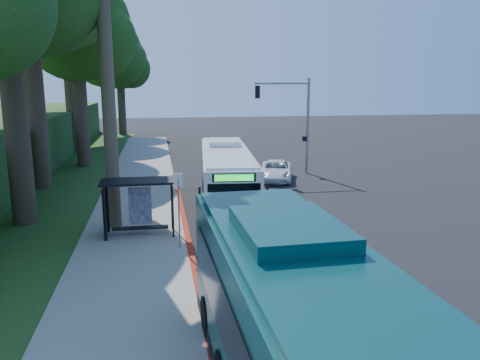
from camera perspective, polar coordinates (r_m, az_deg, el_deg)
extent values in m
plane|color=black|center=(24.72, 4.69, -3.83)|extent=(140.00, 140.00, 0.00)
cube|color=gray|center=(23.96, -12.50, -4.44)|extent=(4.50, 70.00, 0.12)
cube|color=#A02111|center=(20.14, -6.33, -7.32)|extent=(0.25, 30.00, 0.13)
cube|color=#234719|center=(29.58, -23.23, -2.11)|extent=(8.00, 70.00, 0.06)
cube|color=black|center=(20.45, -12.27, -0.15)|extent=(3.20, 1.50, 0.10)
cube|color=black|center=(20.86, -16.11, -3.79)|extent=(0.06, 1.30, 2.20)
cube|color=navy|center=(21.41, -12.07, -3.05)|extent=(1.00, 0.12, 1.70)
cube|color=black|center=(20.86, -12.04, -5.73)|extent=(2.40, 0.40, 0.06)
cube|color=black|center=(21.43, -15.82, -3.36)|extent=(0.08, 0.08, 2.40)
cube|color=black|center=(21.32, -8.30, -3.11)|extent=(0.08, 0.08, 2.40)
cube|color=black|center=(20.28, -16.13, -4.24)|extent=(0.08, 0.08, 2.40)
cube|color=black|center=(20.16, -8.18, -3.97)|extent=(0.08, 0.08, 2.40)
cylinder|color=gray|center=(18.74, -7.44, -4.21)|extent=(0.06, 0.06, 3.00)
cube|color=white|center=(18.41, -7.56, -0.02)|extent=(0.35, 0.04, 0.55)
cylinder|color=gray|center=(34.92, 8.26, 6.49)|extent=(0.20, 0.20, 7.00)
cylinder|color=gray|center=(34.21, 5.16, 11.65)|extent=(4.00, 0.14, 0.14)
cube|color=black|center=(33.79, 2.14, 10.67)|extent=(0.30, 0.30, 0.90)
cube|color=black|center=(34.94, 7.82, 5.02)|extent=(0.25, 0.25, 0.35)
cylinder|color=#4C3F2D|center=(21.61, -15.85, 10.99)|extent=(0.60, 0.60, 13.00)
cylinder|color=#382B1E|center=(23.91, -25.71, 7.31)|extent=(1.10, 1.10, 10.50)
cylinder|color=#382B1E|center=(31.88, -23.79, 9.55)|extent=(1.18, 1.18, 11.90)
cylinder|color=#382B1E|center=(39.49, -18.85, 8.62)|extent=(1.06, 1.06, 9.80)
sphere|color=#1F3F11|center=(39.68, -19.44, 17.32)|extent=(8.40, 8.40, 8.40)
sphere|color=#1F3F11|center=(38.12, -17.04, 16.03)|extent=(5.88, 5.88, 5.88)
sphere|color=#1F3F11|center=(41.28, -21.12, 15.78)|extent=(5.46, 5.46, 5.46)
cylinder|color=#382B1E|center=(47.67, -19.90, 9.82)|extent=(1.14, 1.14, 11.20)
sphere|color=#1F3F11|center=(48.02, -20.49, 18.03)|extent=(9.60, 9.60, 9.60)
sphere|color=#1F3F11|center=(46.18, -18.25, 16.86)|extent=(6.72, 6.72, 6.72)
sphere|color=#1F3F11|center=(49.86, -22.04, 16.55)|extent=(6.24, 6.24, 6.24)
cylinder|color=#382B1E|center=(55.31, -15.87, 9.15)|extent=(1.02, 1.02, 9.10)
sphere|color=#1F3F11|center=(55.38, -16.20, 14.93)|extent=(8.00, 8.00, 8.00)
sphere|color=#1F3F11|center=(54.00, -14.53, 14.00)|extent=(5.60, 5.60, 5.60)
sphere|color=#1F3F11|center=(56.88, -17.45, 13.97)|extent=(5.20, 5.20, 5.20)
cylinder|color=#382B1E|center=(63.21, -14.25, 9.18)|extent=(0.98, 0.98, 8.40)
sphere|color=#1F3F11|center=(63.22, -14.49, 13.85)|extent=(7.00, 7.00, 7.00)
sphere|color=#1F3F11|center=(62.06, -13.19, 13.07)|extent=(4.90, 4.90, 4.90)
sphere|color=#1F3F11|center=(64.51, -15.49, 13.11)|extent=(4.55, 4.55, 4.55)
cube|color=white|center=(24.85, -1.69, 0.36)|extent=(3.52, 11.80, 2.76)
cube|color=black|center=(25.17, -1.67, -2.83)|extent=(3.55, 11.86, 0.34)
cube|color=black|center=(25.27, -1.76, 1.17)|extent=(3.34, 9.26, 1.07)
cube|color=black|center=(19.19, -0.72, -2.38)|extent=(2.17, 0.31, 1.36)
cube|color=black|center=(30.46, -2.31, 3.07)|extent=(1.98, 0.30, 0.97)
cube|color=#19E533|center=(18.98, -0.73, 0.30)|extent=(1.61, 0.24, 0.27)
cube|color=white|center=(24.61, -1.71, 3.62)|extent=(3.27, 11.20, 0.12)
cube|color=white|center=(26.50, -1.95, 4.56)|extent=(1.94, 2.57, 0.34)
cylinder|color=black|center=(21.50, -4.10, -4.87)|extent=(0.38, 0.99, 0.97)
cylinder|color=black|center=(21.64, 1.86, -4.74)|extent=(0.38, 0.99, 0.97)
cylinder|color=black|center=(29.39, -4.35, -0.35)|extent=(0.38, 0.99, 0.97)
cylinder|color=black|center=(29.49, 0.00, -0.27)|extent=(0.38, 0.99, 0.97)
cube|color=black|center=(8.60, 9.24, -18.94)|extent=(3.10, 10.32, 1.21)
cube|color=black|center=(13.84, 0.49, -6.43)|extent=(2.24, 0.18, 1.10)
cube|color=#0A3A3A|center=(7.55, 11.07, -12.34)|extent=(2.87, 12.55, 0.13)
cube|color=#0A3A3A|center=(9.41, 6.01, -6.07)|extent=(2.02, 2.79, 0.38)
cylinder|color=black|center=(12.95, -3.78, -16.24)|extent=(0.35, 1.10, 1.10)
cylinder|color=black|center=(13.47, 7.34, -15.14)|extent=(0.35, 1.10, 1.10)
imported|color=white|center=(32.58, 4.39, 1.17)|extent=(3.53, 5.21, 1.33)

